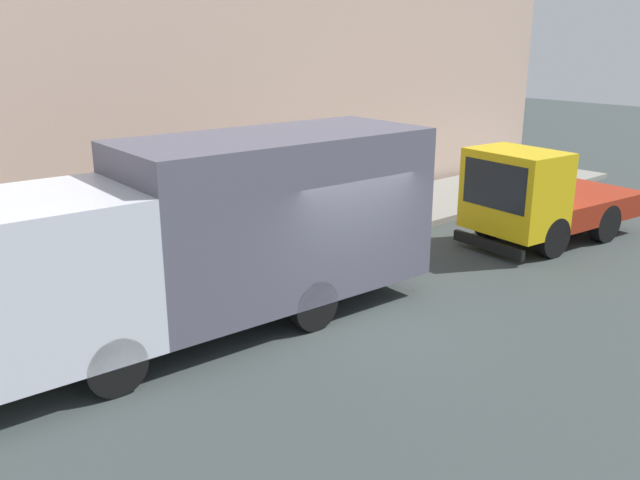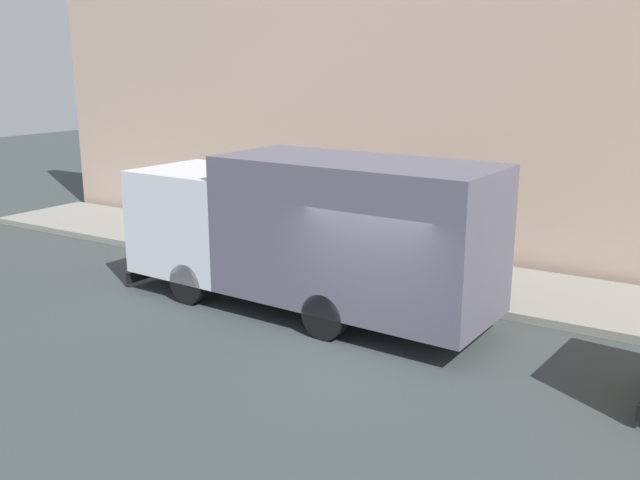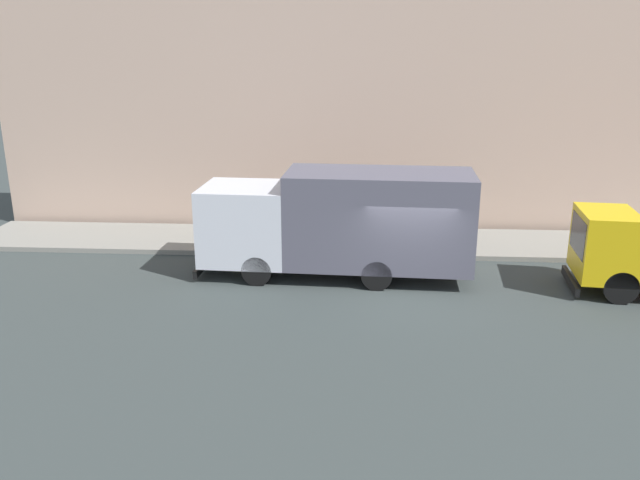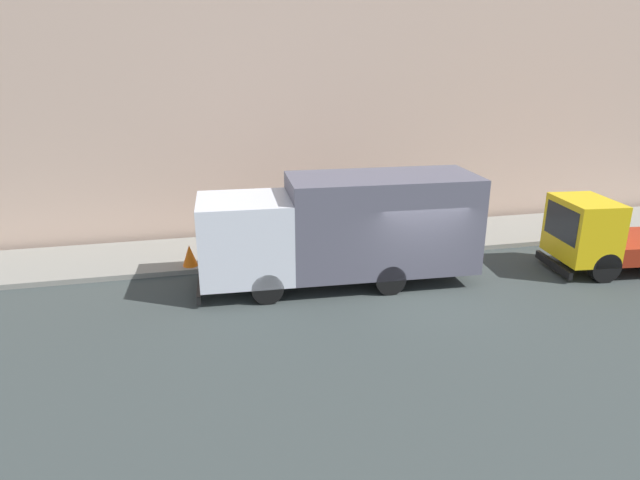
{
  "view_description": "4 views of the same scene",
  "coord_description": "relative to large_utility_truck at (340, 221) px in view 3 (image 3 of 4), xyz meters",
  "views": [
    {
      "loc": [
        -7.77,
        7.74,
        4.86
      ],
      "look_at": [
        0.93,
        0.16,
        1.29
      ],
      "focal_mm": 37.54,
      "sensor_mm": 36.0,
      "label": 1
    },
    {
      "loc": [
        -10.03,
        -5.34,
        4.95
      ],
      "look_at": [
        1.26,
        1.63,
        1.59
      ],
      "focal_mm": 38.7,
      "sensor_mm": 36.0,
      "label": 2
    },
    {
      "loc": [
        -17.18,
        1.44,
        6.83
      ],
      "look_at": [
        0.81,
        2.57,
        1.29
      ],
      "focal_mm": 36.22,
      "sensor_mm": 36.0,
      "label": 3
    },
    {
      "loc": [
        -13.15,
        6.02,
        6.46
      ],
      "look_at": [
        1.69,
        2.63,
        1.29
      ],
      "focal_mm": 30.35,
      "sensor_mm": 36.0,
      "label": 4
    }
  ],
  "objects": [
    {
      "name": "street_sign_post",
      "position": [
        2.11,
        0.89,
        -0.23
      ],
      "size": [
        0.44,
        0.08,
        2.25
      ],
      "color": "#4C5156",
      "rests_on": "sidewalk"
    },
    {
      "name": "pedestrian_walking",
      "position": [
        2.92,
        1.55,
        -0.71
      ],
      "size": [
        0.43,
        0.43,
        1.65
      ],
      "rotation": [
        0.0,
        0.0,
        1.65
      ],
      "color": "brown",
      "rests_on": "sidewalk"
    },
    {
      "name": "building_facade",
      "position": [
        5.4,
        -2.0,
        3.6
      ],
      "size": [
        0.5,
        30.0,
        10.69
      ],
      "primitive_type": "cube",
      "color": "#C6A691",
      "rests_on": "ground"
    },
    {
      "name": "ground",
      "position": [
        -1.36,
        -2.0,
        -1.74
      ],
      "size": [
        80.0,
        80.0,
        0.0
      ],
      "primitive_type": "plane",
      "color": "#373E3E"
    },
    {
      "name": "small_flatbed_truck",
      "position": [
        -0.87,
        -8.41,
        -0.66
      ],
      "size": [
        2.56,
        4.97,
        2.34
      ],
      "rotation": [
        0.0,
        0.0,
        -0.1
      ],
      "color": "yellow",
      "rests_on": "ground"
    },
    {
      "name": "large_utility_truck",
      "position": [
        0.0,
        0.0,
        0.0
      ],
      "size": [
        2.75,
        8.24,
        3.23
      ],
      "rotation": [
        0.0,
        0.0,
        -0.05
      ],
      "color": "white",
      "rests_on": "ground"
    },
    {
      "name": "sidewalk",
      "position": [
        3.27,
        -2.0,
        -1.66
      ],
      "size": [
        3.26,
        30.0,
        0.17
      ],
      "primitive_type": "cube",
      "color": "gray",
      "rests_on": "ground"
    },
    {
      "name": "traffic_cone_orange",
      "position": [
        2.01,
        4.47,
        -1.23
      ],
      "size": [
        0.48,
        0.48,
        0.68
      ],
      "primitive_type": "cone",
      "color": "orange",
      "rests_on": "sidewalk"
    }
  ]
}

